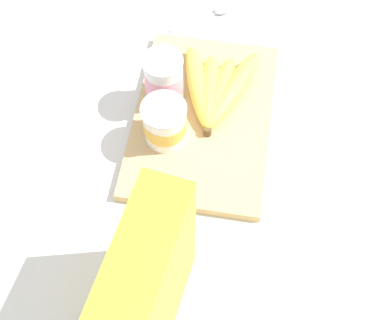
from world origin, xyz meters
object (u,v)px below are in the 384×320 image
at_px(spoon, 210,14).
at_px(banana_bunch, 216,90).
at_px(yogurt_cup_front, 165,123).
at_px(yogurt_cup_back, 164,79).
at_px(cutting_board, 203,119).
at_px(cereal_box, 149,286).

bearing_deg(spoon, banana_bunch, -169.18).
height_order(yogurt_cup_front, spoon, yogurt_cup_front).
bearing_deg(spoon, yogurt_cup_back, 167.64).
relative_size(yogurt_cup_front, banana_bunch, 0.43).
height_order(cutting_board, banana_bunch, banana_bunch).
distance_m(cutting_board, yogurt_cup_back, 0.10).
relative_size(yogurt_cup_front, yogurt_cup_back, 0.83).
bearing_deg(yogurt_cup_front, spoon, -6.08).
xyz_separation_m(yogurt_cup_front, banana_bunch, (0.10, -0.07, -0.02)).
distance_m(yogurt_cup_front, yogurt_cup_back, 0.08).
bearing_deg(spoon, cereal_box, -179.51).
height_order(cereal_box, spoon, cereal_box).
relative_size(cutting_board, yogurt_cup_back, 3.57).
distance_m(cereal_box, yogurt_cup_front, 0.29).
bearing_deg(yogurt_cup_front, yogurt_cup_back, 11.46).
xyz_separation_m(banana_bunch, spoon, (0.20, 0.04, -0.03)).
bearing_deg(cereal_box, yogurt_cup_back, -163.18).
height_order(cutting_board, cereal_box, cereal_box).
bearing_deg(banana_bunch, cereal_box, 174.82).
distance_m(yogurt_cup_front, banana_bunch, 0.12).
relative_size(cereal_box, spoon, 2.26).
distance_m(cutting_board, spoon, 0.25).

